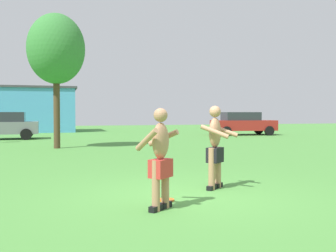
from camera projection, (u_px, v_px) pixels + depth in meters
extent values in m
plane|color=#4C8E3D|center=(187.00, 196.00, 7.29)|extent=(80.00, 80.00, 0.00)
cube|color=black|center=(156.00, 208.00, 6.12)|extent=(0.27, 0.26, 0.09)
cylinder|color=tan|center=(156.00, 186.00, 6.11)|extent=(0.13, 0.13, 0.81)
cube|color=black|center=(165.00, 205.00, 6.36)|extent=(0.27, 0.26, 0.09)
cylinder|color=tan|center=(165.00, 183.00, 6.34)|extent=(0.13, 0.13, 0.81)
cube|color=red|center=(161.00, 168.00, 6.22)|extent=(0.44, 0.43, 0.29)
ellipsoid|color=tan|center=(161.00, 141.00, 6.20)|extent=(0.42, 0.40, 0.59)
cylinder|color=tan|center=(147.00, 140.00, 6.05)|extent=(0.30, 0.50, 0.38)
cylinder|color=tan|center=(163.00, 138.00, 6.46)|extent=(0.47, 0.43, 0.30)
sphere|color=tan|center=(161.00, 115.00, 6.19)|extent=(0.22, 0.22, 0.22)
cube|color=black|center=(218.00, 185.00, 8.07)|extent=(0.27, 0.26, 0.09)
cylinder|color=tan|center=(218.00, 167.00, 8.06)|extent=(0.13, 0.13, 0.84)
cube|color=black|center=(212.00, 188.00, 7.82)|extent=(0.27, 0.26, 0.09)
cylinder|color=tan|center=(212.00, 169.00, 7.81)|extent=(0.13, 0.13, 0.84)
cube|color=black|center=(215.00, 155.00, 7.93)|extent=(0.43, 0.42, 0.30)
ellipsoid|color=tan|center=(215.00, 133.00, 7.91)|extent=(0.40, 0.39, 0.61)
cylinder|color=tan|center=(224.00, 131.00, 8.05)|extent=(0.52, 0.42, 0.27)
cylinder|color=tan|center=(215.00, 132.00, 7.66)|extent=(0.51, 0.42, 0.28)
sphere|color=tan|center=(215.00, 112.00, 7.89)|extent=(0.23, 0.23, 0.23)
cylinder|color=orange|center=(166.00, 200.00, 6.87)|extent=(0.29, 0.29, 0.03)
cube|color=maroon|center=(243.00, 125.00, 26.94)|extent=(4.46, 2.24, 0.70)
cube|color=#282D33|center=(241.00, 116.00, 26.88)|extent=(2.56, 1.83, 0.56)
cylinder|color=black|center=(259.00, 130.00, 28.09)|extent=(0.66, 0.29, 0.64)
cylinder|color=black|center=(269.00, 131.00, 26.32)|extent=(0.66, 0.29, 0.64)
cylinder|color=black|center=(218.00, 130.00, 27.58)|extent=(0.66, 0.29, 0.64)
cylinder|color=black|center=(227.00, 131.00, 25.81)|extent=(0.66, 0.29, 0.64)
cube|color=#282D33|center=(3.00, 117.00, 22.53)|extent=(2.44, 1.63, 0.56)
cylinder|color=black|center=(26.00, 134.00, 22.09)|extent=(0.64, 0.23, 0.64)
cylinder|color=black|center=(28.00, 133.00, 23.81)|extent=(0.64, 0.23, 0.64)
cube|color=#4C9ED1|center=(22.00, 111.00, 31.49)|extent=(8.18, 5.10, 3.43)
cube|color=#3F3F44|center=(22.00, 88.00, 31.43)|extent=(8.50, 5.30, 0.16)
cylinder|color=#4C3823|center=(57.00, 111.00, 16.84)|extent=(0.27, 0.27, 3.24)
ellipsoid|color=#387F38|center=(56.00, 49.00, 16.75)|extent=(2.45, 2.45, 3.02)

